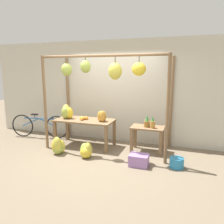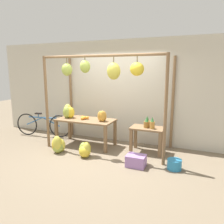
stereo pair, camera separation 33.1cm
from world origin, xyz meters
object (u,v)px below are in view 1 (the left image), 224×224
at_px(orange_pile, 83,118).
at_px(papaya_pile, 102,116).
at_px(banana_pile_ground_right, 87,151).
at_px(parked_bicycle, 40,126).
at_px(banana_pile_ground_left, 58,146).
at_px(pineapple_cluster, 149,122).
at_px(fruit_crate_white, 139,160).
at_px(banana_pile_on_table, 67,112).
at_px(blue_bucket, 177,163).

bearing_deg(orange_pile, papaya_pile, -2.64).
bearing_deg(banana_pile_ground_right, parked_bicycle, 154.77).
height_order(banana_pile_ground_left, banana_pile_ground_right, banana_pile_ground_left).
distance_m(pineapple_cluster, banana_pile_ground_left, 2.27).
relative_size(pineapple_cluster, parked_bicycle, 0.17).
height_order(fruit_crate_white, papaya_pile, papaya_pile).
xyz_separation_m(parked_bicycle, papaya_pile, (2.12, -0.27, 0.49)).
xyz_separation_m(banana_pile_on_table, fruit_crate_white, (2.14, -0.75, -0.76)).
xyz_separation_m(pineapple_cluster, banana_pile_ground_right, (-1.28, -0.84, -0.58)).
distance_m(pineapple_cluster, papaya_pile, 1.17).
relative_size(fruit_crate_white, blue_bucket, 1.36).
bearing_deg(banana_pile_ground_left, banana_pile_on_table, 102.48).
bearing_deg(banana_pile_ground_left, pineapple_cluster, 23.09).
bearing_deg(banana_pile_ground_left, parked_bicycle, 142.42).
xyz_separation_m(banana_pile_on_table, banana_pile_ground_left, (0.16, -0.72, -0.70)).
xyz_separation_m(banana_pile_ground_left, parked_bicycle, (-1.24, 0.96, 0.17)).
height_order(banana_pile_ground_right, parked_bicycle, parked_bicycle).
distance_m(fruit_crate_white, parked_bicycle, 3.38).
xyz_separation_m(banana_pile_ground_left, blue_bucket, (2.74, 0.14, -0.08)).
relative_size(orange_pile, banana_pile_ground_right, 0.54).
height_order(banana_pile_ground_right, fruit_crate_white, banana_pile_ground_right).
bearing_deg(blue_bucket, banana_pile_on_table, 168.56).
bearing_deg(papaya_pile, fruit_crate_white, -32.79).
height_order(orange_pile, banana_pile_ground_left, orange_pile).
xyz_separation_m(fruit_crate_white, blue_bucket, (0.76, 0.16, -0.02)).
bearing_deg(parked_bicycle, papaya_pile, -7.20).
distance_m(orange_pile, pineapple_cluster, 1.70).
bearing_deg(pineapple_cluster, orange_pile, -175.04).
relative_size(banana_pile_ground_left, papaya_pile, 1.54).
height_order(pineapple_cluster, banana_pile_ground_right, pineapple_cluster).
xyz_separation_m(banana_pile_ground_left, papaya_pile, (0.87, 0.69, 0.66)).
height_order(banana_pile_on_table, banana_pile_ground_right, banana_pile_on_table).
distance_m(banana_pile_ground_right, blue_bucket, 2.00).
relative_size(banana_pile_on_table, fruit_crate_white, 0.96).
bearing_deg(pineapple_cluster, parked_bicycle, 178.32).
height_order(blue_bucket, papaya_pile, papaya_pile).
relative_size(banana_pile_ground_left, blue_bucket, 1.50).
bearing_deg(papaya_pile, pineapple_cluster, 8.51).
bearing_deg(banana_pile_ground_right, banana_pile_on_table, 142.12).
bearing_deg(blue_bucket, orange_pile, 166.52).
height_order(orange_pile, parked_bicycle, orange_pile).
bearing_deg(blue_bucket, papaya_pile, 163.52).
bearing_deg(orange_pile, banana_pile_on_table, 178.92).
bearing_deg(pineapple_cluster, fruit_crate_white, -92.47).
relative_size(pineapple_cluster, blue_bucket, 1.02).
relative_size(pineapple_cluster, banana_pile_ground_left, 0.68).
distance_m(banana_pile_ground_right, fruit_crate_white, 1.24).
xyz_separation_m(banana_pile_ground_right, blue_bucket, (2.00, 0.12, -0.06)).
bearing_deg(parked_bicycle, banana_pile_ground_right, -25.23).
xyz_separation_m(orange_pile, fruit_crate_white, (1.65, -0.74, -0.64)).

